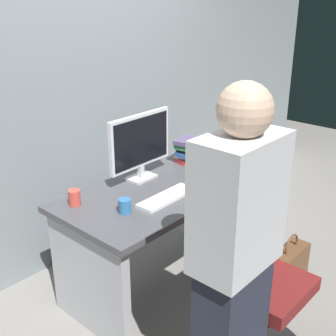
{
  "coord_description": "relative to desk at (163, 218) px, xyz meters",
  "views": [
    {
      "loc": [
        -1.94,
        -1.8,
        1.94
      ],
      "look_at": [
        0.0,
        -0.05,
        0.89
      ],
      "focal_mm": 47.07,
      "sensor_mm": 36.0,
      "label": 1
    }
  ],
  "objects": [
    {
      "name": "keyboard",
      "position": [
        -0.11,
        -0.14,
        0.24
      ],
      "size": [
        0.43,
        0.14,
        0.02
      ],
      "primitive_type": "cube",
      "rotation": [
        0.0,
        0.0,
        0.02
      ],
      "color": "white",
      "rests_on": "desk"
    },
    {
      "name": "ground_plane",
      "position": [
        0.0,
        0.0,
        -0.51
      ],
      "size": [
        9.0,
        9.0,
        0.0
      ],
      "primitive_type": "plane",
      "color": "gray"
    },
    {
      "name": "office_chair",
      "position": [
        -0.13,
        -0.81,
        -0.08
      ],
      "size": [
        0.52,
        0.52,
        0.94
      ],
      "color": "black",
      "rests_on": "ground"
    },
    {
      "name": "desk",
      "position": [
        0.0,
        0.0,
        0.0
      ],
      "size": [
        1.41,
        0.74,
        0.74
      ],
      "color": "#4C4C51",
      "rests_on": "ground"
    },
    {
      "name": "cell_phone",
      "position": [
        0.55,
        -0.17,
        0.23
      ],
      "size": [
        0.11,
        0.16,
        0.01
      ],
      "primitive_type": "cube",
      "rotation": [
        0.0,
        0.0,
        0.32
      ],
      "color": "black",
      "rests_on": "desk"
    },
    {
      "name": "book_stack",
      "position": [
        0.47,
        0.17,
        0.33
      ],
      "size": [
        0.22,
        0.19,
        0.19
      ],
      "color": "red",
      "rests_on": "desk"
    },
    {
      "name": "wall_back",
      "position": [
        0.0,
        0.8,
        0.99
      ],
      "size": [
        6.4,
        0.1,
        3.0
      ],
      "primitive_type": "cube",
      "color": "gray",
      "rests_on": "ground"
    },
    {
      "name": "mouse",
      "position": [
        0.17,
        -0.13,
        0.25
      ],
      "size": [
        0.06,
        0.1,
        0.03
      ],
      "primitive_type": "ellipsoid",
      "color": "black",
      "rests_on": "desk"
    },
    {
      "name": "monitor",
      "position": [
        0.01,
        0.21,
        0.49
      ],
      "size": [
        0.54,
        0.14,
        0.46
      ],
      "color": "silver",
      "rests_on": "desk"
    },
    {
      "name": "handbag",
      "position": [
        0.6,
        -0.67,
        -0.37
      ],
      "size": [
        0.34,
        0.14,
        0.38
      ],
      "color": "brown",
      "rests_on": "ground"
    },
    {
      "name": "person_at_desk",
      "position": [
        -0.56,
        -0.94,
        0.33
      ],
      "size": [
        0.4,
        0.24,
        1.64
      ],
      "color": "#262838",
      "rests_on": "ground"
    },
    {
      "name": "cup_near_keyboard",
      "position": [
        -0.41,
        -0.08,
        0.27
      ],
      "size": [
        0.07,
        0.07,
        0.09
      ],
      "primitive_type": "cylinder",
      "color": "#3372B2",
      "rests_on": "desk"
    },
    {
      "name": "cup_by_monitor",
      "position": [
        -0.54,
        0.22,
        0.28
      ],
      "size": [
        0.07,
        0.07,
        0.1
      ],
      "primitive_type": "cylinder",
      "color": "#D84C3F",
      "rests_on": "desk"
    }
  ]
}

